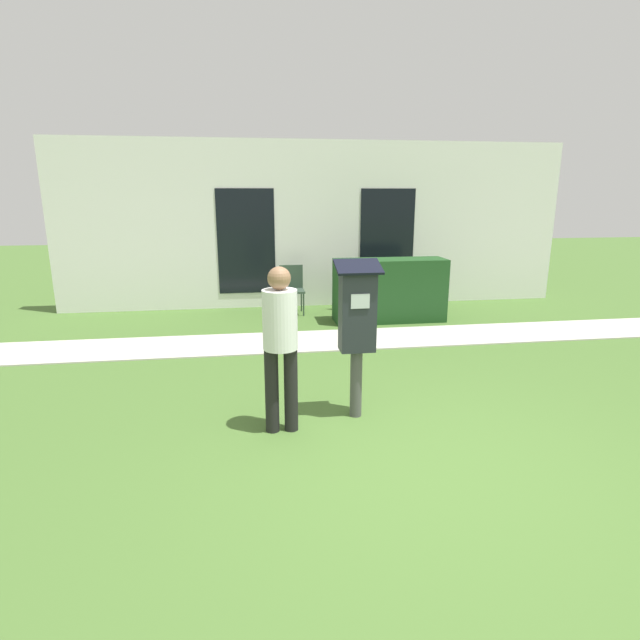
{
  "coord_description": "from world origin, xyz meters",
  "views": [
    {
      "loc": [
        -1.39,
        -3.56,
        2.21
      ],
      "look_at": [
        -0.73,
        0.94,
        1.05
      ],
      "focal_mm": 28.0,
      "sensor_mm": 36.0,
      "label": 1
    }
  ],
  "objects_px": {
    "person_standing": "(280,337)",
    "outdoor_chair_left": "(292,285)",
    "outdoor_chair_middle": "(352,284)",
    "parking_meter": "(357,319)"
  },
  "relations": [
    {
      "from": "parking_meter",
      "to": "outdoor_chair_left",
      "type": "height_order",
      "value": "parking_meter"
    },
    {
      "from": "parking_meter",
      "to": "outdoor_chair_middle",
      "type": "distance_m",
      "value": 4.69
    },
    {
      "from": "parking_meter",
      "to": "outdoor_chair_middle",
      "type": "relative_size",
      "value": 1.77
    },
    {
      "from": "person_standing",
      "to": "outdoor_chair_left",
      "type": "distance_m",
      "value": 4.88
    },
    {
      "from": "outdoor_chair_left",
      "to": "outdoor_chair_middle",
      "type": "relative_size",
      "value": 1.0
    },
    {
      "from": "parking_meter",
      "to": "outdoor_chair_middle",
      "type": "bearing_deg",
      "value": 78.68
    },
    {
      "from": "outdoor_chair_left",
      "to": "outdoor_chair_middle",
      "type": "distance_m",
      "value": 1.15
    },
    {
      "from": "person_standing",
      "to": "outdoor_chair_left",
      "type": "relative_size",
      "value": 1.76
    },
    {
      "from": "person_standing",
      "to": "outdoor_chair_middle",
      "type": "relative_size",
      "value": 1.76
    },
    {
      "from": "person_standing",
      "to": "outdoor_chair_left",
      "type": "xyz_separation_m",
      "value": [
        0.54,
        4.84,
        -0.4
      ]
    }
  ]
}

